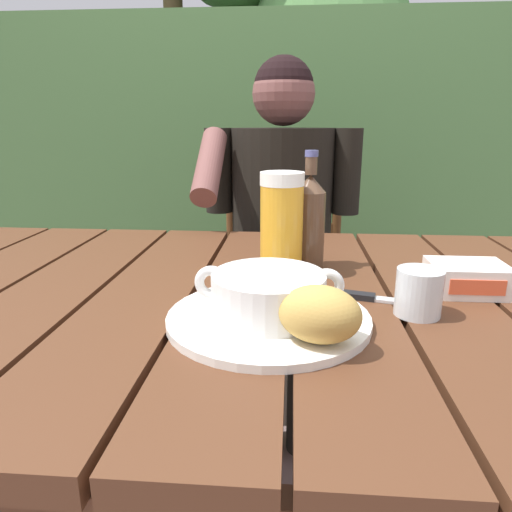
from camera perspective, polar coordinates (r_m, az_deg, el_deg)
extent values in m
cube|color=#512E1B|center=(0.89, -23.40, -4.43)|extent=(0.16, 0.89, 0.04)
cube|color=#512E1B|center=(0.83, -13.19, -5.02)|extent=(0.16, 0.89, 0.04)
cube|color=#512E1B|center=(0.80, -1.70, -5.49)|extent=(0.16, 0.89, 0.04)
cube|color=#512E1B|center=(0.80, 10.28, -5.75)|extent=(0.16, 0.89, 0.04)
cube|color=#512E1B|center=(0.83, 21.77, -5.76)|extent=(0.16, 0.89, 0.04)
cube|color=#512E1B|center=(1.20, 0.41, -0.82)|extent=(1.44, 0.03, 0.08)
cube|color=#512E1B|center=(1.53, -27.38, -11.37)|extent=(0.06, 0.06, 0.70)
cube|color=#4A723F|center=(2.46, 2.58, 9.95)|extent=(3.83, 0.60, 1.49)
cylinder|color=#4C3823|center=(2.67, -9.61, 14.63)|extent=(0.10, 0.10, 1.90)
cylinder|color=#4C3823|center=(2.63, 8.38, 6.41)|extent=(0.10, 0.10, 1.14)
sphere|color=#4A723F|center=(2.62, 9.18, 24.37)|extent=(0.84, 0.84, 0.84)
cylinder|color=#4C3823|center=(2.61, -2.07, 12.36)|extent=(0.10, 0.10, 1.67)
cylinder|color=#523017|center=(1.57, 10.73, -14.40)|extent=(0.04, 0.04, 0.44)
cylinder|color=#523017|center=(1.58, -5.04, -13.99)|extent=(0.04, 0.04, 0.44)
cylinder|color=#523017|center=(1.95, 9.42, -7.94)|extent=(0.04, 0.04, 0.44)
cylinder|color=#523017|center=(1.96, -2.97, -7.64)|extent=(0.04, 0.04, 0.44)
cube|color=#523017|center=(1.66, 3.16, -3.60)|extent=(0.45, 0.47, 0.02)
cylinder|color=#523017|center=(1.81, 10.10, 5.67)|extent=(0.04, 0.04, 0.49)
cylinder|color=#523017|center=(1.82, -3.18, 5.93)|extent=(0.04, 0.04, 0.49)
cube|color=#523017|center=(1.82, 3.41, 3.54)|extent=(0.42, 0.02, 0.04)
cube|color=#523017|center=(1.80, 3.47, 7.39)|extent=(0.42, 0.02, 0.04)
cube|color=#523017|center=(1.78, 3.54, 11.31)|extent=(0.42, 0.02, 0.04)
cylinder|color=black|center=(1.49, 6.13, -15.86)|extent=(0.11, 0.11, 0.45)
cylinder|color=black|center=(1.45, 6.36, -4.13)|extent=(0.13, 0.40, 0.13)
cylinder|color=black|center=(1.49, -0.68, -15.68)|extent=(0.11, 0.11, 0.45)
cylinder|color=black|center=(1.45, -0.36, -3.98)|extent=(0.13, 0.40, 0.13)
cylinder|color=black|center=(1.48, 3.24, 6.19)|extent=(0.32, 0.32, 0.49)
sphere|color=brown|center=(1.46, 3.47, 19.59)|extent=(0.19, 0.19, 0.19)
sphere|color=black|center=(1.46, 3.48, 20.33)|extent=(0.18, 0.18, 0.18)
cylinder|color=black|center=(1.46, 11.32, 10.27)|extent=(0.08, 0.08, 0.26)
cylinder|color=black|center=(1.46, -4.69, 10.56)|extent=(0.08, 0.08, 0.26)
cylinder|color=brown|center=(1.30, -5.84, 11.17)|extent=(0.07, 0.25, 0.21)
cylinder|color=white|center=(0.67, 1.55, -7.74)|extent=(0.29, 0.29, 0.01)
cylinder|color=white|center=(0.65, 1.58, -4.79)|extent=(0.16, 0.16, 0.06)
cylinder|color=#B8591E|center=(0.65, 1.59, -3.67)|extent=(0.14, 0.14, 0.01)
torus|color=white|center=(0.66, -5.54, -3.31)|extent=(0.05, 0.01, 0.05)
torus|color=white|center=(0.65, 8.81, -3.66)|extent=(0.05, 0.01, 0.05)
ellipsoid|color=tan|center=(0.58, 7.95, -7.21)|extent=(0.12, 0.10, 0.07)
cylinder|color=gold|center=(0.86, 3.19, 3.22)|extent=(0.08, 0.08, 0.17)
cylinder|color=white|center=(0.84, 3.30, 9.62)|extent=(0.08, 0.08, 0.02)
cylinder|color=brown|center=(0.91, 6.65, 3.26)|extent=(0.06, 0.06, 0.15)
cone|color=brown|center=(0.89, 6.84, 9.00)|extent=(0.06, 0.06, 0.03)
cylinder|color=brown|center=(0.89, 6.92, 11.14)|extent=(0.02, 0.02, 0.03)
cylinder|color=#4D4E83|center=(0.89, 6.97, 12.61)|extent=(0.03, 0.03, 0.01)
cylinder|color=silver|center=(0.72, 19.66, -4.29)|extent=(0.07, 0.07, 0.07)
cube|color=white|center=(0.85, 24.83, -2.50)|extent=(0.13, 0.09, 0.05)
cube|color=#DF5330|center=(0.81, 25.96, -3.57)|extent=(0.09, 0.00, 0.03)
cube|color=silver|center=(0.77, 16.95, -5.42)|extent=(0.12, 0.05, 0.00)
cube|color=black|center=(0.77, 12.31, -4.83)|extent=(0.07, 0.04, 0.01)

